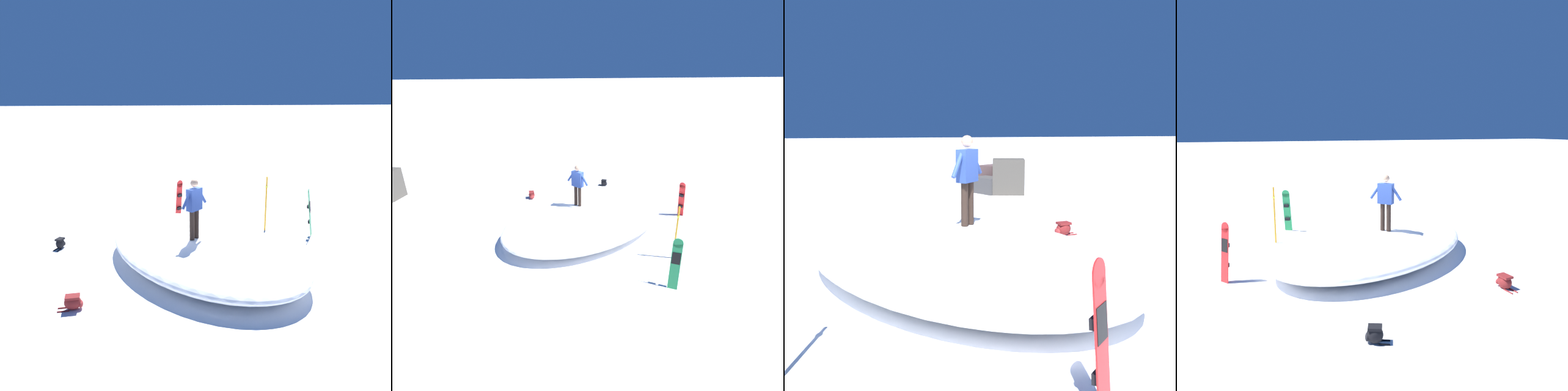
# 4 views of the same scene
# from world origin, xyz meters

# --- Properties ---
(ground) EXTENTS (240.00, 240.00, 0.00)m
(ground) POSITION_xyz_m (0.00, 0.00, 0.00)
(ground) COLOR white
(snow_mound) EXTENTS (8.57, 7.56, 0.91)m
(snow_mound) POSITION_xyz_m (-0.38, -0.38, 0.46)
(snow_mound) COLOR white
(snow_mound) RESTS_ON ground
(snowboarder_standing) EXTENTS (0.80, 0.80, 1.73)m
(snowboarder_standing) POSITION_xyz_m (-0.71, -0.07, 1.91)
(snowboarder_standing) COLOR black
(snowboarder_standing) RESTS_ON snow_mound
(snowboard_primary_upright) EXTENTS (0.30, 0.32, 1.62)m
(snowboard_primary_upright) POSITION_xyz_m (3.90, 0.10, 0.84)
(snowboard_primary_upright) COLOR red
(snowboard_primary_upright) RESTS_ON ground
(backpack_far) EXTENTS (0.34, 0.62, 0.36)m
(backpack_far) POSITION_xyz_m (-2.72, 2.97, 0.18)
(backpack_far) COLOR maroon
(backpack_far) RESTS_ON ground
(rock_outcrop) EXTENTS (3.07, 2.25, 1.49)m
(rock_outcrop) POSITION_xyz_m (-10.46, 3.73, 0.62)
(rock_outcrop) COLOR #483534
(rock_outcrop) RESTS_ON ground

